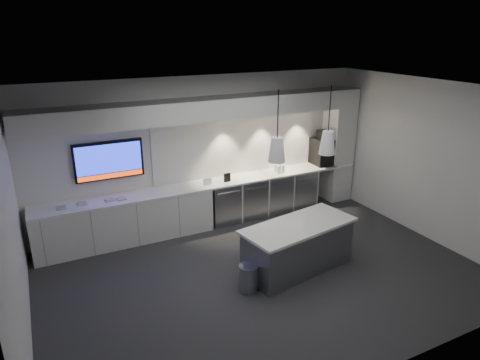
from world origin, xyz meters
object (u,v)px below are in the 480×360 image
bin (249,278)px  coffee_machine (323,150)px  island (298,246)px  wall_tv (109,160)px

bin → coffee_machine: 4.19m
island → coffee_machine: (2.18, 2.31, 0.81)m
wall_tv → coffee_machine: wall_tv is taller
wall_tv → island: wall_tv is taller
bin → coffee_machine: size_ratio=0.54×
wall_tv → island: (2.50, -2.56, -1.14)m
island → bin: size_ratio=4.82×
wall_tv → island: bearing=-45.7°
island → coffee_machine: bearing=37.0°
bin → wall_tv: bearing=118.1°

